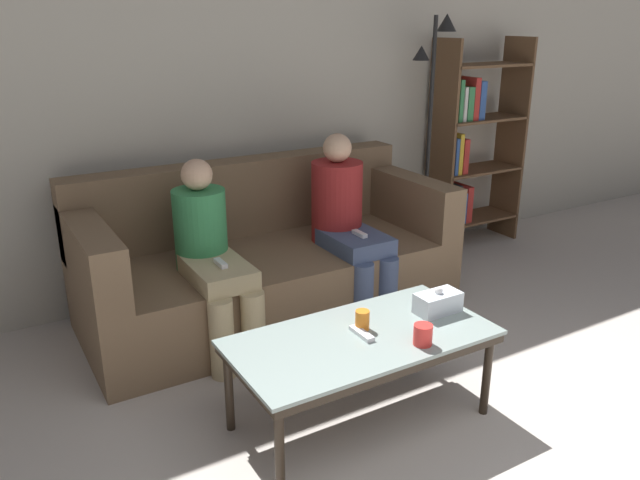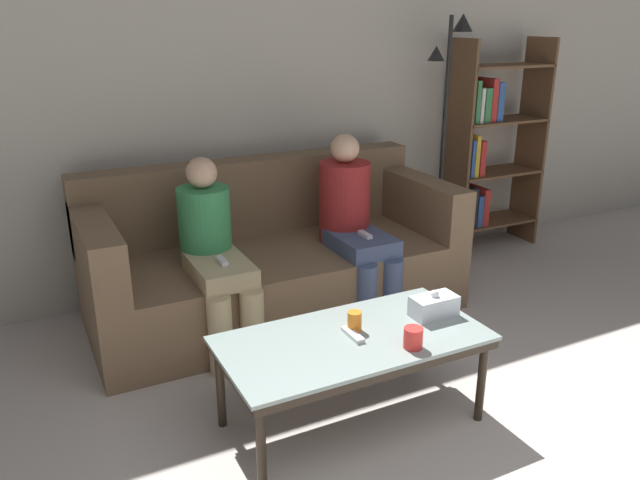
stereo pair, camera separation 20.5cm
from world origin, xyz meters
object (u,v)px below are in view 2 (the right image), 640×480
Objects in this scene: coffee_table at (353,345)px; cup_near_right at (354,321)px; cup_near_left at (413,338)px; seated_person_mid_left at (353,221)px; bookshelf at (485,149)px; standing_lamp at (446,117)px; couch at (272,261)px; game_remote at (353,335)px; seated_person_left_end at (214,251)px; tissue_box at (434,306)px.

cup_near_right is (0.04, 0.05, 0.09)m from coffee_table.
seated_person_mid_left reaches higher than cup_near_left.
standing_lamp reaches higher than bookshelf.
seated_person_mid_left reaches higher than cup_near_right.
standing_lamp is at bearing 42.72° from coffee_table.
bookshelf is at bearing 9.44° from couch.
couch is at bearing 83.62° from game_remote.
standing_lamp is at bearing -164.69° from bookshelf.
cup_near_right is at bearing -70.56° from seated_person_left_end.
couch reaches higher than tissue_box.
coffee_table is at bearing 132.18° from cup_near_left.
seated_person_left_end is (-1.90, -0.44, -0.55)m from standing_lamp.
tissue_box is at bearing -128.08° from standing_lamp.
couch is 1.29m from coffee_table.
seated_person_mid_left is (0.41, 1.26, 0.11)m from cup_near_left.
standing_lamp is (-0.52, -0.14, 0.30)m from bookshelf.
bookshelf is (1.93, 1.81, 0.32)m from cup_near_left.
couch is 2.02× the size of seated_person_mid_left.
coffee_table is 1.06× the size of seated_person_mid_left.
cup_near_left is at bearing -130.14° from standing_lamp.
cup_near_left is 0.42× the size of tissue_box.
seated_person_mid_left is at bearing -159.88° from bookshelf.
bookshelf reaches higher than tissue_box.
couch reaches higher than game_remote.
coffee_table is 7.95× the size of game_remote.
game_remote is (0.00, 0.00, 0.05)m from coffee_table.
seated_person_left_end is (-0.76, 1.02, 0.06)m from tissue_box.
game_remote is at bearing 132.18° from cup_near_left.
bookshelf is 0.91× the size of standing_lamp.
cup_near_right is 0.62× the size of game_remote.
tissue_box is 1.95m from standing_lamp.
game_remote is at bearing -73.18° from seated_person_left_end.
cup_near_left is at bearing -88.51° from couch.
standing_lamp is at bearing 51.92° from tissue_box.
standing_lamp is 2.03m from seated_person_left_end.
coffee_table is 0.46m from tissue_box.
seated_person_mid_left is at bearing 60.52° from coffee_table.
tissue_box is at bearing 1.08° from game_remote.
game_remote is at bearing -96.38° from couch.
couch is 1.66m from standing_lamp.
coffee_table is at bearing -119.48° from seated_person_mid_left.
coffee_table is 0.29m from cup_near_left.
game_remote is at bearing -126.23° from cup_near_right.
coffee_table is (-0.14, -1.28, 0.07)m from couch.
couch is 1.38× the size of bookshelf.
standing_lamp is at bearing 7.28° from couch.
seated_person_left_end is (-0.31, 1.03, 0.16)m from coffee_table.
game_remote is (-0.14, -1.28, 0.13)m from couch.
coffee_table is 2.28m from standing_lamp.
couch reaches higher than coffee_table.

